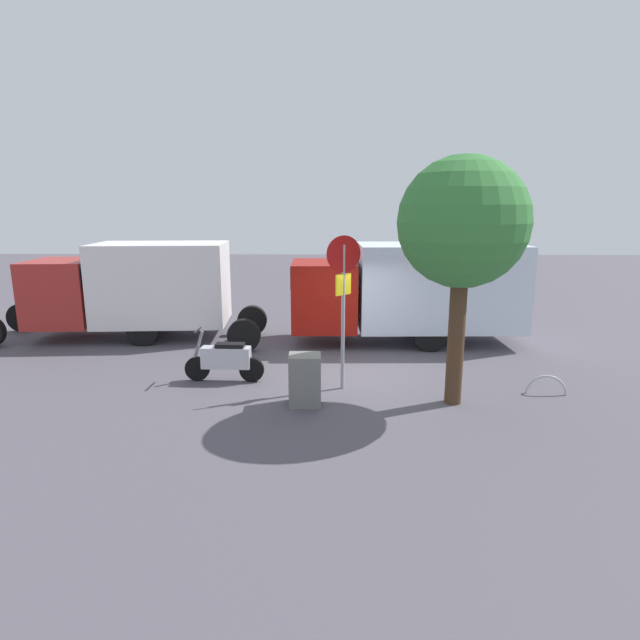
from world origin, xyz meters
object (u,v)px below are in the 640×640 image
(box_truck_far, at_px, (129,286))
(stop_sign, at_px, (343,288))
(bike_rack_hoop, at_px, (546,394))
(box_truck_near, at_px, (405,288))
(motorcycle, at_px, (226,359))
(utility_cabinet, at_px, (305,380))
(street_tree, at_px, (463,224))

(box_truck_far, bearing_deg, stop_sign, 140.94)
(box_truck_far, bearing_deg, bike_rack_hoop, 152.23)
(box_truck_near, height_order, motorcycle, box_truck_near)
(motorcycle, bearing_deg, bike_rack_hoop, 176.02)
(motorcycle, xyz_separation_m, utility_cabinet, (-1.87, 1.38, -0.00))
(box_truck_far, bearing_deg, street_tree, 144.58)
(utility_cabinet, bearing_deg, bike_rack_hoop, -172.35)
(box_truck_near, distance_m, box_truck_far, 8.12)
(motorcycle, height_order, bike_rack_hoop, motorcycle)
(street_tree, bearing_deg, stop_sign, -19.38)
(box_truck_far, height_order, bike_rack_hoop, box_truck_far)
(stop_sign, xyz_separation_m, bike_rack_hoop, (-4.32, 0.26, -2.21))
(box_truck_near, height_order, bike_rack_hoop, box_truck_near)
(street_tree, distance_m, utility_cabinet, 4.27)
(stop_sign, height_order, street_tree, street_tree)
(street_tree, relative_size, bike_rack_hoop, 5.71)
(box_truck_near, xyz_separation_m, stop_sign, (1.87, 3.95, 0.63))
(motorcycle, bearing_deg, stop_sign, 172.35)
(bike_rack_hoop, bearing_deg, utility_cabinet, 7.65)
(box_truck_far, relative_size, bike_rack_hoop, 8.40)
(box_truck_near, distance_m, stop_sign, 4.41)
(motorcycle, distance_m, utility_cabinet, 2.32)
(box_truck_near, bearing_deg, street_tree, 92.60)
(stop_sign, bearing_deg, bike_rack_hoop, 176.57)
(box_truck_far, distance_m, motorcycle, 5.42)
(motorcycle, bearing_deg, utility_cabinet, 145.28)
(motorcycle, relative_size, street_tree, 0.37)
(utility_cabinet, bearing_deg, stop_sign, -129.24)
(box_truck_near, bearing_deg, bike_rack_hoop, 118.56)
(stop_sign, xyz_separation_m, street_tree, (-2.22, 0.78, 1.35))
(box_truck_near, xyz_separation_m, motorcycle, (4.50, 3.51, -1.07))
(utility_cabinet, bearing_deg, street_tree, -176.92)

